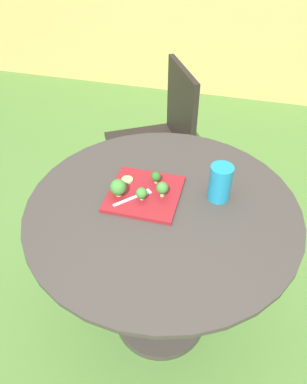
% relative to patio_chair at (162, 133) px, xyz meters
% --- Properties ---
extents(ground_plane, '(12.00, 12.00, 0.00)m').
position_rel_patio_chair_xyz_m(ground_plane, '(0.20, -0.85, -0.53)').
color(ground_plane, '#4C7533').
extents(bamboo_fence, '(8.00, 0.08, 1.24)m').
position_rel_patio_chair_xyz_m(bamboo_fence, '(0.20, 1.68, 0.09)').
color(bamboo_fence, tan).
rests_on(bamboo_fence, ground_plane).
extents(patio_table, '(0.99, 0.99, 0.76)m').
position_rel_patio_chair_xyz_m(patio_table, '(0.20, -0.85, -0.01)').
color(patio_table, '#38332D').
rests_on(patio_table, ground_plane).
extents(patio_chair, '(0.60, 0.60, 0.90)m').
position_rel_patio_chair_xyz_m(patio_chair, '(0.00, 0.00, 0.00)').
color(patio_chair, black).
rests_on(patio_chair, ground_plane).
extents(salad_plate, '(0.26, 0.26, 0.01)m').
position_rel_patio_chair_xyz_m(salad_plate, '(0.12, -0.81, 0.24)').
color(salad_plate, maroon).
rests_on(salad_plate, patio_table).
extents(drinking_glass, '(0.08, 0.08, 0.14)m').
position_rel_patio_chair_xyz_m(drinking_glass, '(0.39, -0.75, 0.30)').
color(drinking_glass, teal).
rests_on(drinking_glass, patio_table).
extents(fork, '(0.12, 0.12, 0.00)m').
position_rel_patio_chair_xyz_m(fork, '(0.10, -0.84, 0.25)').
color(fork, silver).
rests_on(fork, salad_plate).
extents(broccoli_floret_0, '(0.04, 0.04, 0.06)m').
position_rel_patio_chair_xyz_m(broccoli_floret_0, '(0.19, -0.81, 0.28)').
color(broccoli_floret_0, '#99B770').
rests_on(broccoli_floret_0, salad_plate).
extents(broccoli_floret_1, '(0.06, 0.06, 0.07)m').
position_rel_patio_chair_xyz_m(broccoli_floret_1, '(0.04, -0.85, 0.28)').
color(broccoli_floret_1, '#99B770').
rests_on(broccoli_floret_1, salad_plate).
extents(broccoli_floret_2, '(0.04, 0.04, 0.05)m').
position_rel_patio_chair_xyz_m(broccoli_floret_2, '(0.12, -0.85, 0.28)').
color(broccoli_floret_2, '#99B770').
rests_on(broccoli_floret_2, salad_plate).
extents(broccoli_floret_3, '(0.04, 0.04, 0.05)m').
position_rel_patio_chair_xyz_m(broccoli_floret_3, '(0.15, -0.75, 0.28)').
color(broccoli_floret_3, '#99B770').
rests_on(broccoli_floret_3, salad_plate).
extents(cucumber_slice_0, '(0.04, 0.04, 0.01)m').
position_rel_patio_chair_xyz_m(cucumber_slice_0, '(0.04, -0.76, 0.25)').
color(cucumber_slice_0, '#8EB766').
rests_on(cucumber_slice_0, salad_plate).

